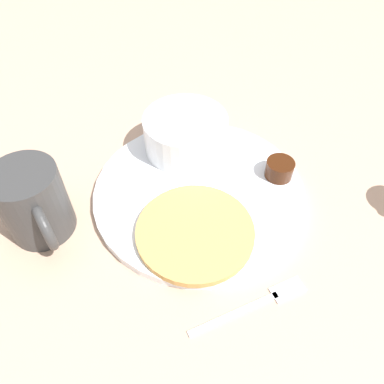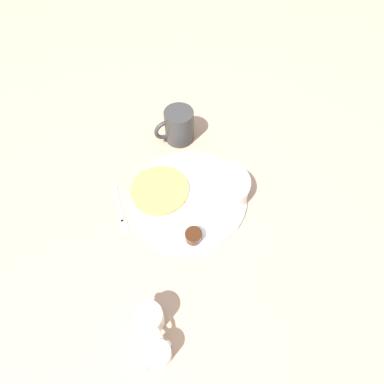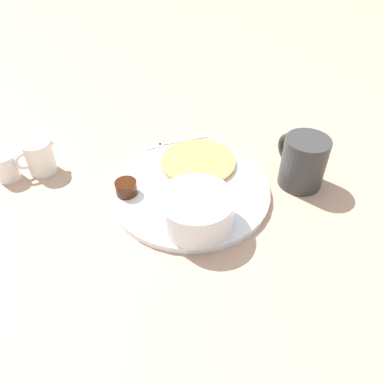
% 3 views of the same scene
% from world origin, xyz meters
% --- Properties ---
extents(ground_plane, '(4.00, 4.00, 0.00)m').
position_xyz_m(ground_plane, '(0.00, 0.00, 0.00)').
color(ground_plane, tan).
extents(plate, '(0.28, 0.28, 0.01)m').
position_xyz_m(plate, '(0.00, 0.00, 0.01)').
color(plate, white).
rests_on(plate, ground_plane).
extents(pancake_stack, '(0.14, 0.14, 0.01)m').
position_xyz_m(pancake_stack, '(-0.07, -0.03, 0.02)').
color(pancake_stack, tan).
rests_on(pancake_stack, plate).
extents(bowl, '(0.12, 0.12, 0.05)m').
position_xyz_m(bowl, '(0.06, 0.06, 0.04)').
color(bowl, white).
rests_on(bowl, plate).
extents(syrup_cup, '(0.04, 0.04, 0.02)m').
position_xyz_m(syrup_cup, '(0.08, -0.08, 0.02)').
color(syrup_cup, '#38190A').
rests_on(syrup_cup, plate).
extents(butter_ramekin, '(0.05, 0.05, 0.04)m').
position_xyz_m(butter_ramekin, '(0.09, 0.06, 0.03)').
color(butter_ramekin, white).
rests_on(butter_ramekin, plate).
extents(coffee_mug, '(0.08, 0.11, 0.10)m').
position_xyz_m(coffee_mug, '(-0.14, 0.14, 0.05)').
color(coffee_mug, '#333333').
rests_on(coffee_mug, ground_plane).
extents(fork, '(0.12, 0.09, 0.00)m').
position_xyz_m(fork, '(-0.10, -0.13, 0.00)').
color(fork, silver).
rests_on(fork, ground_plane).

